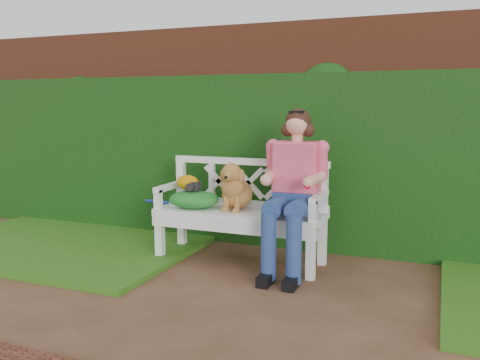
% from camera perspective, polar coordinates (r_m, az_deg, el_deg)
% --- Properties ---
extents(ground, '(60.00, 60.00, 0.00)m').
position_cam_1_polar(ground, '(3.54, 2.80, -14.94)').
color(ground, '#4B2F1C').
extents(brick_wall, '(10.00, 0.30, 2.20)m').
position_cam_1_polar(brick_wall, '(5.10, 9.91, 4.88)').
color(brick_wall, brown).
rests_on(brick_wall, ground).
extents(ivy_hedge, '(10.00, 0.18, 1.70)m').
position_cam_1_polar(ivy_hedge, '(4.90, 9.30, 1.82)').
color(ivy_hedge, '#205716').
rests_on(ivy_hedge, ground).
extents(grass_left, '(2.60, 2.00, 0.05)m').
position_cam_1_polar(grass_left, '(5.44, -18.62, -6.70)').
color(grass_left, '#265812').
rests_on(grass_left, ground).
extents(garden_bench, '(1.61, 0.70, 0.48)m').
position_cam_1_polar(garden_bench, '(4.57, 0.00, -6.34)').
color(garden_bench, white).
rests_on(garden_bench, ground).
extents(seated_woman, '(0.65, 0.82, 1.34)m').
position_cam_1_polar(seated_woman, '(4.30, 6.18, -1.46)').
color(seated_woman, '#CE4C4A').
rests_on(seated_woman, ground).
extents(dog, '(0.29, 0.39, 0.43)m').
position_cam_1_polar(dog, '(4.50, -0.46, -0.63)').
color(dog, '#9D682C').
rests_on(dog, garden_bench).
extents(tennis_racket, '(0.66, 0.39, 0.03)m').
position_cam_1_polar(tennis_racket, '(4.75, -6.46, -2.66)').
color(tennis_racket, white).
rests_on(tennis_racket, garden_bench).
extents(green_bag, '(0.53, 0.45, 0.16)m').
position_cam_1_polar(green_bag, '(4.62, -5.25, -2.14)').
color(green_bag, green).
rests_on(green_bag, garden_bench).
extents(camera_item, '(0.13, 0.10, 0.08)m').
position_cam_1_polar(camera_item, '(4.61, -5.24, -0.67)').
color(camera_item, black).
rests_on(camera_item, green_bag).
extents(baseball_glove, '(0.23, 0.18, 0.13)m').
position_cam_1_polar(baseball_glove, '(4.65, -5.91, -0.26)').
color(baseball_glove, '#C88205').
rests_on(baseball_glove, green_bag).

